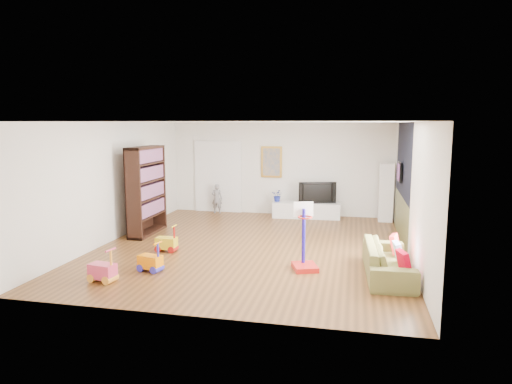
% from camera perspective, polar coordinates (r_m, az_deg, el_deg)
% --- Properties ---
extents(floor, '(6.50, 7.50, 0.00)m').
position_cam_1_polar(floor, '(10.07, -0.49, -6.82)').
color(floor, brown).
rests_on(floor, ground).
extents(ceiling, '(6.50, 7.50, 0.00)m').
position_cam_1_polar(ceiling, '(9.71, -0.51, 8.73)').
color(ceiling, white).
rests_on(ceiling, ground).
extents(wall_back, '(6.50, 0.00, 2.70)m').
position_cam_1_polar(wall_back, '(13.46, 3.03, 2.92)').
color(wall_back, silver).
rests_on(wall_back, ground).
extents(wall_front, '(6.50, 0.00, 2.70)m').
position_cam_1_polar(wall_front, '(6.25, -8.11, -3.73)').
color(wall_front, white).
rests_on(wall_front, ground).
extents(wall_left, '(0.00, 7.50, 2.70)m').
position_cam_1_polar(wall_left, '(10.98, -17.28, 1.26)').
color(wall_left, silver).
rests_on(wall_left, ground).
extents(wall_right, '(0.00, 7.50, 2.70)m').
position_cam_1_polar(wall_right, '(9.63, 18.73, 0.22)').
color(wall_right, silver).
rests_on(wall_right, ground).
extents(navy_accent, '(0.01, 3.20, 1.70)m').
position_cam_1_polar(navy_accent, '(10.96, 17.97, 3.85)').
color(navy_accent, black).
rests_on(navy_accent, wall_right).
extents(olive_wainscot, '(0.01, 3.20, 1.00)m').
position_cam_1_polar(olive_wainscot, '(11.14, 17.65, -3.08)').
color(olive_wainscot, brown).
rests_on(olive_wainscot, wall_right).
extents(doorway, '(1.45, 0.06, 2.10)m').
position_cam_1_polar(doorway, '(13.88, -4.78, 1.83)').
color(doorway, white).
rests_on(doorway, ground).
extents(painting_back, '(0.62, 0.06, 0.92)m').
position_cam_1_polar(painting_back, '(13.44, 1.95, 3.78)').
color(painting_back, gold).
rests_on(painting_back, wall_back).
extents(artwork_right, '(0.04, 0.56, 0.46)m').
position_cam_1_polar(artwork_right, '(11.18, 17.47, 2.41)').
color(artwork_right, '#7F3F8C').
rests_on(artwork_right, wall_right).
extents(media_console, '(1.92, 0.58, 0.44)m').
position_cam_1_polar(media_console, '(13.09, 6.30, -2.28)').
color(media_console, silver).
rests_on(media_console, ground).
extents(tall_cabinet, '(0.38, 0.38, 1.60)m').
position_cam_1_polar(tall_cabinet, '(12.97, 15.95, -0.05)').
color(tall_cabinet, white).
rests_on(tall_cabinet, ground).
extents(bookshelf, '(0.39, 1.46, 2.13)m').
position_cam_1_polar(bookshelf, '(11.35, -13.53, 0.18)').
color(bookshelf, black).
rests_on(bookshelf, ground).
extents(sofa, '(0.85, 1.99, 0.57)m').
position_cam_1_polar(sofa, '(8.45, 16.19, -8.19)').
color(sofa, olive).
rests_on(sofa, ground).
extents(basketball_hoop, '(0.58, 0.63, 1.25)m').
position_cam_1_polar(basketball_hoop, '(8.42, 6.18, -5.57)').
color(basketball_hoop, red).
rests_on(basketball_hoop, ground).
extents(ride_on_yellow, '(0.43, 0.27, 0.56)m').
position_cam_1_polar(ride_on_yellow, '(9.80, -11.15, -5.70)').
color(ride_on_yellow, yellow).
rests_on(ride_on_yellow, ground).
extents(ride_on_orange, '(0.46, 0.34, 0.56)m').
position_cam_1_polar(ride_on_orange, '(8.59, -13.10, -7.85)').
color(ride_on_orange, orange).
rests_on(ride_on_orange, ground).
extents(ride_on_pink, '(0.48, 0.34, 0.59)m').
position_cam_1_polar(ride_on_pink, '(8.25, -18.67, -8.64)').
color(ride_on_pink, '#E03E63').
rests_on(ride_on_pink, ground).
extents(child, '(0.33, 0.23, 0.88)m').
position_cam_1_polar(child, '(13.72, -4.91, -0.82)').
color(child, gray).
rests_on(child, ground).
extents(tv, '(1.06, 0.42, 0.61)m').
position_cam_1_polar(tv, '(12.99, 7.60, -0.02)').
color(tv, black).
rests_on(tv, media_console).
extents(vase_plant, '(0.39, 0.36, 0.35)m').
position_cam_1_polar(vase_plant, '(13.13, 2.73, -0.43)').
color(vase_plant, navy).
rests_on(vase_plant, media_console).
extents(pillow_left, '(0.19, 0.36, 0.35)m').
position_cam_1_polar(pillow_left, '(7.87, 17.98, -8.26)').
color(pillow_left, '#AE001B').
rests_on(pillow_left, sofa).
extents(pillow_center, '(0.13, 0.37, 0.36)m').
position_cam_1_polar(pillow_center, '(8.38, 17.39, -7.20)').
color(pillow_center, white).
rests_on(pillow_center, sofa).
extents(pillow_right, '(0.17, 0.36, 0.35)m').
position_cam_1_polar(pillow_right, '(8.92, 16.99, -6.22)').
color(pillow_right, red).
rests_on(pillow_right, sofa).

